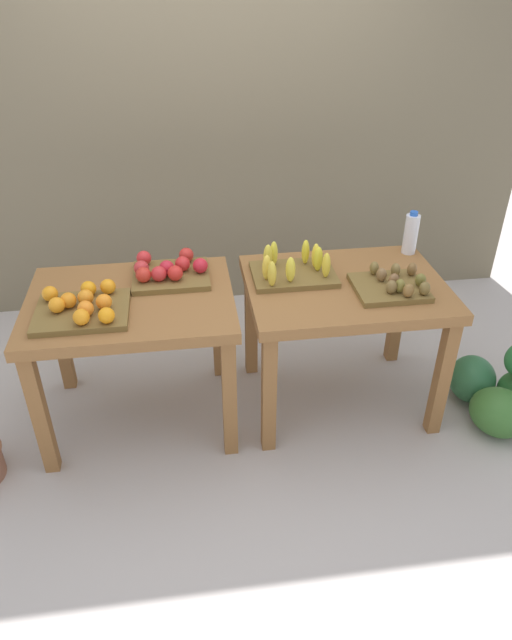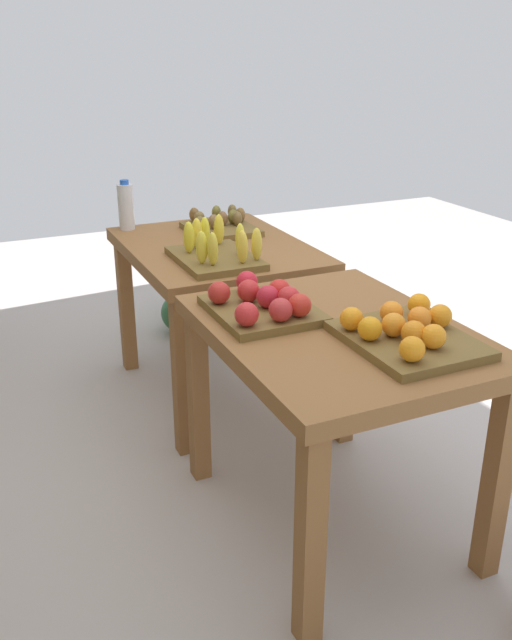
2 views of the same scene
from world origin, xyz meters
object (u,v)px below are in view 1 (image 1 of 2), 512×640
(orange_bin, at_px, (83,307))
(apple_bin, at_px, (169,271))
(banana_crate, at_px, (293,269))
(display_table_right, at_px, (344,302))
(display_table_left, at_px, (132,317))
(kiwi_bin, at_px, (393,285))
(watermelon_pile, at_px, (501,389))
(water_bottle, at_px, (411,234))

(orange_bin, xyz_separation_m, apple_bin, (0.41, 0.31, 0.00))
(banana_crate, bearing_deg, orange_bin, -168.13)
(display_table_right, bearing_deg, banana_crate, 159.57)
(display_table_right, xyz_separation_m, banana_crate, (-0.26, 0.10, 0.16))
(display_table_left, distance_m, orange_bin, 0.29)
(display_table_right, distance_m, banana_crate, 0.33)
(display_table_right, xyz_separation_m, orange_bin, (-1.33, -0.13, 0.16))
(kiwi_bin, distance_m, watermelon_pile, 0.94)
(water_bottle, height_order, watermelon_pile, water_bottle)
(orange_bin, distance_m, apple_bin, 0.51)
(watermelon_pile, bearing_deg, orange_bin, 176.69)
(kiwi_bin, bearing_deg, banana_crate, 156.40)
(display_table_left, xyz_separation_m, orange_bin, (-0.21, -0.13, 0.16))
(display_table_left, relative_size, banana_crate, 2.36)
(banana_crate, height_order, water_bottle, water_bottle)
(apple_bin, bearing_deg, orange_bin, -143.34)
(display_table_left, height_order, display_table_right, same)
(kiwi_bin, bearing_deg, water_bottle, 59.92)
(apple_bin, bearing_deg, display_table_left, -138.23)
(water_bottle, bearing_deg, watermelon_pile, -52.60)
(display_table_left, height_order, banana_crate, banana_crate)
(banana_crate, bearing_deg, kiwi_bin, -23.60)
(apple_bin, bearing_deg, banana_crate, -7.10)
(kiwi_bin, relative_size, water_bottle, 1.46)
(banana_crate, relative_size, water_bottle, 1.76)
(display_table_left, distance_m, banana_crate, 0.88)
(orange_bin, distance_m, water_bottle, 1.83)
(display_table_left, height_order, watermelon_pile, display_table_left)
(display_table_left, relative_size, apple_bin, 2.53)
(kiwi_bin, bearing_deg, watermelon_pile, -12.07)
(kiwi_bin, xyz_separation_m, water_bottle, (0.24, 0.41, 0.08))
(kiwi_bin, bearing_deg, display_table_left, 175.28)
(apple_bin, relative_size, water_bottle, 1.65)
(display_table_left, bearing_deg, watermelon_pile, -7.20)
(display_table_right, relative_size, apple_bin, 2.53)
(display_table_left, relative_size, watermelon_pile, 1.48)
(kiwi_bin, height_order, watermelon_pile, kiwi_bin)
(display_table_right, height_order, apple_bin, apple_bin)
(display_table_right, xyz_separation_m, watermelon_pile, (0.88, -0.25, -0.49))
(apple_bin, xyz_separation_m, kiwi_bin, (1.13, -0.29, -0.01))
(banana_crate, distance_m, kiwi_bin, 0.52)
(orange_bin, bearing_deg, display_table_left, 30.97)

